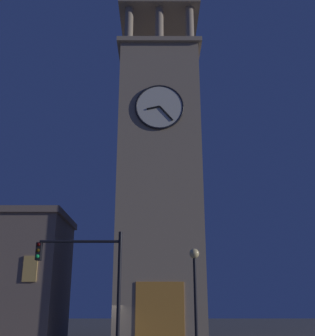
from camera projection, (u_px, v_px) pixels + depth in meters
clocktower at (159, 183)px, 34.41m from camera, size 6.91×8.53×30.27m
traffic_signal_near at (91, 274)px, 17.61m from camera, size 3.65×0.41×5.40m
street_lamp at (195, 281)px, 18.48m from camera, size 0.44×0.44×4.82m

